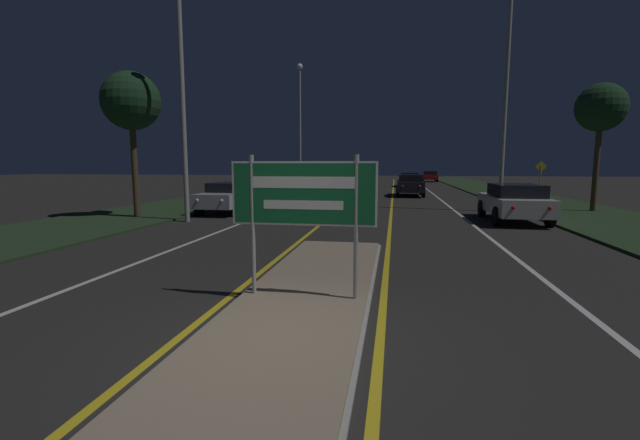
{
  "coord_description": "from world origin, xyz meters",
  "views": [
    {
      "loc": [
        1.39,
        -4.78,
        2.17
      ],
      "look_at": [
        0.0,
        3.15,
        1.12
      ],
      "focal_mm": 24.0,
      "sensor_mm": 36.0,
      "label": 1
    }
  ],
  "objects_px": {
    "highway_sign": "(303,199)",
    "car_approaching_0": "(229,196)",
    "streetlight_left_far": "(300,112)",
    "streetlight_left_near": "(181,68)",
    "car_receding_3": "(430,176)",
    "car_receding_0": "(514,202)",
    "car_approaching_1": "(305,183)",
    "car_receding_2": "(409,179)",
    "car_receding_1": "(410,185)",
    "warning_sign": "(540,178)",
    "streetlight_right_near": "(508,54)"
  },
  "relations": [
    {
      "from": "streetlight_left_far",
      "to": "warning_sign",
      "type": "xyz_separation_m",
      "value": [
        15.78,
        -10.51,
        -5.07
      ]
    },
    {
      "from": "car_receding_1",
      "to": "car_approaching_1",
      "type": "distance_m",
      "value": 8.28
    },
    {
      "from": "highway_sign",
      "to": "car_receding_3",
      "type": "bearing_deg",
      "value": 83.42
    },
    {
      "from": "highway_sign",
      "to": "car_receding_0",
      "type": "bearing_deg",
      "value": 61.48
    },
    {
      "from": "highway_sign",
      "to": "car_approaching_0",
      "type": "relative_size",
      "value": 0.55
    },
    {
      "from": "car_receding_3",
      "to": "streetlight_right_near",
      "type": "bearing_deg",
      "value": -89.12
    },
    {
      "from": "streetlight_left_near",
      "to": "car_receding_3",
      "type": "distance_m",
      "value": 42.71
    },
    {
      "from": "streetlight_right_near",
      "to": "car_approaching_1",
      "type": "distance_m",
      "value": 17.67
    },
    {
      "from": "car_receding_1",
      "to": "warning_sign",
      "type": "xyz_separation_m",
      "value": [
        6.8,
        -5.04,
        0.66
      ]
    },
    {
      "from": "streetlight_left_far",
      "to": "car_approaching_0",
      "type": "relative_size",
      "value": 2.54
    },
    {
      "from": "streetlight_left_near",
      "to": "streetlight_left_far",
      "type": "xyz_separation_m",
      "value": [
        -0.17,
        20.62,
        0.87
      ]
    },
    {
      "from": "car_approaching_0",
      "to": "streetlight_left_near",
      "type": "bearing_deg",
      "value": -97.31
    },
    {
      "from": "highway_sign",
      "to": "streetlight_left_far",
      "type": "xyz_separation_m",
      "value": [
        -6.56,
        29.26,
        4.89
      ]
    },
    {
      "from": "car_receding_3",
      "to": "streetlight_left_near",
      "type": "bearing_deg",
      "value": -106.55
    },
    {
      "from": "car_receding_1",
      "to": "car_receding_3",
      "type": "bearing_deg",
      "value": 82.71
    },
    {
      "from": "car_receding_3",
      "to": "highway_sign",
      "type": "bearing_deg",
      "value": -96.58
    },
    {
      "from": "car_receding_2",
      "to": "car_approaching_1",
      "type": "relative_size",
      "value": 1.11
    },
    {
      "from": "streetlight_left_near",
      "to": "car_approaching_1",
      "type": "relative_size",
      "value": 2.08
    },
    {
      "from": "warning_sign",
      "to": "car_receding_0",
      "type": "bearing_deg",
      "value": -112.85
    },
    {
      "from": "highway_sign",
      "to": "car_approaching_0",
      "type": "bearing_deg",
      "value": 116.84
    },
    {
      "from": "highway_sign",
      "to": "car_receding_1",
      "type": "xyz_separation_m",
      "value": [
        2.42,
        23.79,
        -0.85
      ]
    },
    {
      "from": "car_receding_1",
      "to": "car_receding_2",
      "type": "height_order",
      "value": "car_receding_1"
    },
    {
      "from": "highway_sign",
      "to": "car_receding_1",
      "type": "relative_size",
      "value": 0.5
    },
    {
      "from": "car_approaching_0",
      "to": "warning_sign",
      "type": "height_order",
      "value": "warning_sign"
    },
    {
      "from": "streetlight_left_far",
      "to": "car_receding_0",
      "type": "xyz_separation_m",
      "value": [
        12.43,
        -18.47,
        -5.76
      ]
    },
    {
      "from": "streetlight_left_near",
      "to": "car_receding_0",
      "type": "relative_size",
      "value": 1.97
    },
    {
      "from": "car_receding_1",
      "to": "car_approaching_1",
      "type": "bearing_deg",
      "value": 163.51
    },
    {
      "from": "car_receding_3",
      "to": "car_approaching_1",
      "type": "xyz_separation_m",
      "value": [
        -11.2,
        -23.16,
        0.04
      ]
    },
    {
      "from": "car_receding_2",
      "to": "highway_sign",
      "type": "bearing_deg",
      "value": -94.31
    },
    {
      "from": "car_receding_0",
      "to": "warning_sign",
      "type": "relative_size",
      "value": 1.95
    },
    {
      "from": "car_receding_0",
      "to": "car_receding_3",
      "type": "xyz_separation_m",
      "value": [
        -0.18,
        38.51,
        -0.05
      ]
    },
    {
      "from": "car_receding_2",
      "to": "car_approaching_0",
      "type": "distance_m",
      "value": 26.56
    },
    {
      "from": "car_receding_0",
      "to": "car_receding_3",
      "type": "bearing_deg",
      "value": 90.27
    },
    {
      "from": "car_approaching_0",
      "to": "car_approaching_1",
      "type": "height_order",
      "value": "car_approaching_1"
    },
    {
      "from": "streetlight_left_far",
      "to": "car_receding_2",
      "type": "xyz_separation_m",
      "value": [
        9.35,
        7.64,
        -5.79
      ]
    },
    {
      "from": "car_receding_2",
      "to": "car_approaching_1",
      "type": "xyz_separation_m",
      "value": [
        -8.3,
        -10.76,
        0.02
      ]
    },
    {
      "from": "streetlight_left_far",
      "to": "streetlight_right_near",
      "type": "distance_m",
      "value": 19.53
    },
    {
      "from": "streetlight_left_far",
      "to": "car_receding_3",
      "type": "relative_size",
      "value": 2.57
    },
    {
      "from": "streetlight_left_far",
      "to": "streetlight_left_near",
      "type": "bearing_deg",
      "value": -89.53
    },
    {
      "from": "car_approaching_1",
      "to": "streetlight_left_far",
      "type": "bearing_deg",
      "value": 108.56
    },
    {
      "from": "streetlight_right_near",
      "to": "car_approaching_0",
      "type": "height_order",
      "value": "streetlight_right_near"
    },
    {
      "from": "streetlight_right_near",
      "to": "car_receding_2",
      "type": "xyz_separation_m",
      "value": [
        -3.44,
        22.39,
        -6.29
      ]
    },
    {
      "from": "car_receding_0",
      "to": "car_approaching_0",
      "type": "relative_size",
      "value": 1.09
    },
    {
      "from": "car_receding_2",
      "to": "car_approaching_1",
      "type": "height_order",
      "value": "car_approaching_1"
    },
    {
      "from": "streetlight_left_near",
      "to": "car_receding_0",
      "type": "bearing_deg",
      "value": 9.95
    },
    {
      "from": "car_approaching_0",
      "to": "car_approaching_1",
      "type": "xyz_separation_m",
      "value": [
        0.47,
        14.31,
        0.03
      ]
    },
    {
      "from": "car_receding_1",
      "to": "car_receding_2",
      "type": "relative_size",
      "value": 0.97
    },
    {
      "from": "streetlight_left_far",
      "to": "car_receding_2",
      "type": "relative_size",
      "value": 2.23
    },
    {
      "from": "streetlight_left_far",
      "to": "car_approaching_0",
      "type": "height_order",
      "value": "streetlight_left_far"
    },
    {
      "from": "streetlight_right_near",
      "to": "car_approaching_0",
      "type": "xyz_separation_m",
      "value": [
        -12.21,
        -2.68,
        -6.3
      ]
    }
  ]
}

